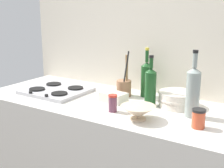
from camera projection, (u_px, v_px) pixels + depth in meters
The scene contains 12 objects.
counter_block at pixel (112, 165), 2.10m from camera, with size 1.80×0.70×0.90m, color silver.
backsplash_panel at pixel (140, 63), 2.25m from camera, with size 1.90×0.06×2.19m, color beige.
stovetop_hob at pixel (56, 90), 2.20m from camera, with size 0.42×0.38×0.04m.
plate_stack at pixel (178, 99), 1.89m from camera, with size 0.24×0.24×0.09m.
wine_bottle_leftmost at pixel (193, 91), 1.69m from camera, with size 0.08×0.08×0.37m.
wine_bottle_mid_left at pixel (146, 79), 2.08m from camera, with size 0.07×0.07×0.33m.
wine_bottle_mid_right at pixel (150, 86), 1.89m from camera, with size 0.07×0.07×0.31m.
mixing_bowl at pixel (138, 112), 1.67m from camera, with size 0.19×0.19×0.08m.
butter_dish at pixel (114, 97), 1.98m from camera, with size 0.16×0.11×0.06m, color silver.
utensil_crock at pixel (124, 87), 2.10m from camera, with size 0.10×0.10×0.32m.
condiment_jar_front at pixel (199, 118), 1.56m from camera, with size 0.07×0.07×0.10m.
condiment_jar_rear at pixel (113, 103), 1.79m from camera, with size 0.05×0.05×0.10m.
Camera 1 is at (1.02, -1.60, 1.51)m, focal length 49.44 mm.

